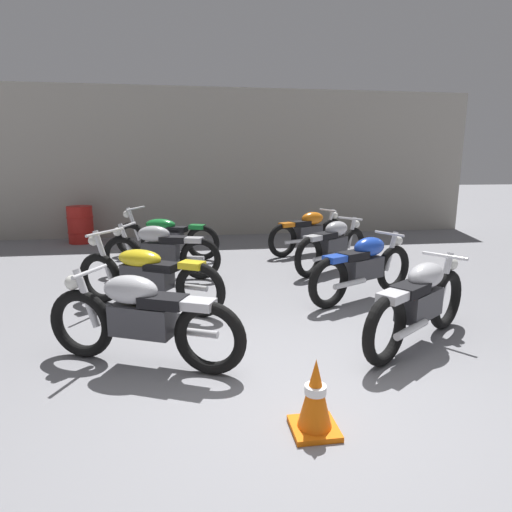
{
  "coord_description": "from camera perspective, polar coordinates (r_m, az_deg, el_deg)",
  "views": [
    {
      "loc": [
        -0.9,
        -3.1,
        1.83
      ],
      "look_at": [
        0.0,
        2.75,
        0.55
      ],
      "focal_mm": 30.45,
      "sensor_mm": 36.0,
      "label": 1
    }
  ],
  "objects": [
    {
      "name": "motorcycle_right_row_2",
      "position": [
        7.53,
        10.08,
        1.54
      ],
      "size": [
        1.65,
        1.26,
        0.88
      ],
      "color": "black",
      "rests_on": "ground"
    },
    {
      "name": "motorcycle_right_row_3",
      "position": [
        8.87,
        6.95,
        3.25
      ],
      "size": [
        1.84,
        0.92,
        0.88
      ],
      "color": "black",
      "rests_on": "ground"
    },
    {
      "name": "motorcycle_left_row_3",
      "position": [
        8.58,
        -11.85,
        2.72
      ],
      "size": [
        2.05,
        1.01,
        0.97
      ],
      "color": "black",
      "rests_on": "ground"
    },
    {
      "name": "motorcycle_right_row_0",
      "position": [
        4.69,
        20.74,
        -5.63
      ],
      "size": [
        1.68,
        1.22,
        0.88
      ],
      "color": "black",
      "rests_on": "ground"
    },
    {
      "name": "oil_drum",
      "position": [
        10.79,
        -22.06,
        3.85
      ],
      "size": [
        0.59,
        0.59,
        0.85
      ],
      "color": "red",
      "rests_on": "ground"
    },
    {
      "name": "motorcycle_left_row_0",
      "position": [
        4.09,
        -14.83,
        -7.81
      ],
      "size": [
        1.84,
        0.91,
        0.88
      ],
      "color": "black",
      "rests_on": "ground"
    },
    {
      "name": "motorcycle_right_row_1",
      "position": [
        6.03,
        14.01,
        -1.31
      ],
      "size": [
        1.8,
        1.0,
        0.88
      ],
      "color": "black",
      "rests_on": "ground"
    },
    {
      "name": "traffic_cone",
      "position": [
        3.15,
        7.79,
        -17.89
      ],
      "size": [
        0.32,
        0.32,
        0.54
      ],
      "color": "orange",
      "rests_on": "ground"
    },
    {
      "name": "motorcycle_left_row_2",
      "position": [
        7.1,
        -12.5,
        0.79
      ],
      "size": [
        1.92,
        0.72,
        0.88
      ],
      "color": "black",
      "rests_on": "ground"
    },
    {
      "name": "motorcycle_left_row_1",
      "position": [
        5.62,
        -14.21,
        -2.38
      ],
      "size": [
        1.92,
        1.21,
        0.97
      ],
      "color": "black",
      "rests_on": "ground"
    },
    {
      "name": "ground_plane",
      "position": [
        3.71,
        6.78,
        -17.48
      ],
      "size": [
        60.0,
        60.0,
        0.0
      ],
      "primitive_type": "plane",
      "color": "gray"
    },
    {
      "name": "back_wall",
      "position": [
        11.17,
        -4.22,
        12.04
      ],
      "size": [
        12.85,
        0.24,
        3.6
      ],
      "primitive_type": "cube",
      "color": "#9E998E",
      "rests_on": "ground"
    }
  ]
}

